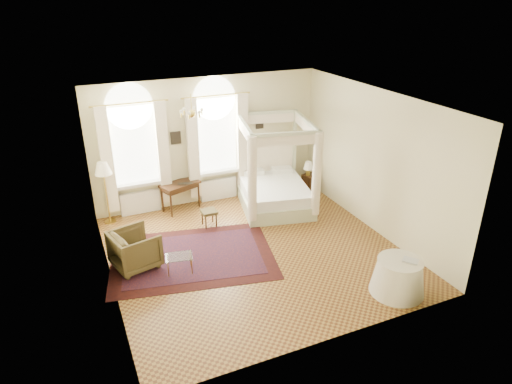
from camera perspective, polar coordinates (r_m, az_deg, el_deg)
ground at (r=10.06m, az=-0.17°, el=-7.44°), size 6.00×6.00×0.00m
room_walls at (r=9.18m, az=-0.18°, el=3.15°), size 6.00×6.00×6.00m
window_left at (r=11.48m, az=-14.82°, el=4.07°), size 1.62×0.27×3.29m
window_right at (r=11.94m, az=-4.86°, el=5.58°), size 1.62×0.27×3.29m
chandelier at (r=9.69m, az=-8.05°, el=9.80°), size 0.51×0.45×0.50m
wall_pictures at (r=11.87m, az=-5.60°, el=7.48°), size 2.54×0.03×0.39m
canopy_bed at (r=11.82m, az=2.35°, el=0.46°), size 2.15×2.45×2.32m
nightstand at (r=12.87m, az=6.77°, el=1.07°), size 0.44×0.42×0.53m
nightstand_lamp at (r=12.63m, az=6.56°, el=3.22°), size 0.27×0.27×0.39m
writing_desk at (r=11.80m, az=-9.47°, el=0.63°), size 1.09×0.81×0.74m
laptop at (r=11.71m, az=-8.87°, el=1.13°), size 0.40×0.31×0.03m
stool at (r=11.01m, az=-5.90°, el=-2.62°), size 0.36×0.36×0.41m
armchair at (r=9.68m, az=-14.88°, el=-6.95°), size 1.07×1.05×0.80m
coffee_table at (r=9.36m, az=-9.59°, el=-8.09°), size 0.60×0.47×0.37m
floor_lamp at (r=11.29m, az=-18.57°, el=2.44°), size 0.40×0.40×1.57m
oriental_rug at (r=9.97m, az=-7.91°, el=-7.99°), size 3.83×3.09×0.01m
side_table at (r=9.06m, az=17.34°, el=-10.04°), size 1.02×1.02×0.69m
book at (r=8.81m, az=18.64°, el=-8.45°), size 0.33×0.34×0.03m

